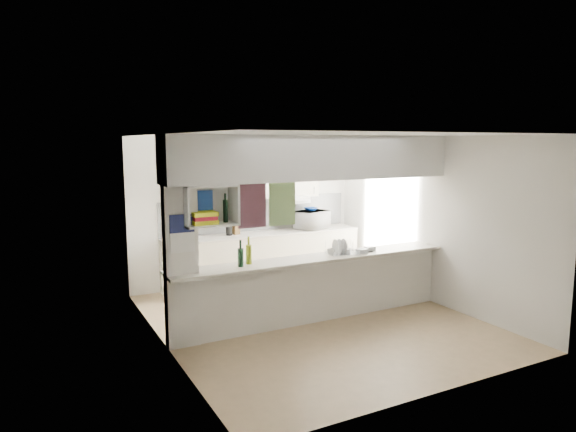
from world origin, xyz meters
TOP-DOWN VIEW (x-y plane):
  - floor at (0.00, 0.00)m, footprint 4.80×4.80m
  - ceiling at (0.00, 0.00)m, footprint 4.80×4.80m
  - wall_back at (0.00, 2.40)m, footprint 4.20×0.00m
  - wall_left at (-2.10, 0.00)m, footprint 0.00×4.80m
  - wall_right at (2.10, 0.00)m, footprint 0.00×4.80m
  - servery_partition at (-0.17, 0.00)m, footprint 4.20×0.50m
  - cubby_shelf at (-1.57, -0.06)m, footprint 0.65×0.35m
  - kitchen_run at (0.16, 2.14)m, footprint 3.60×0.63m
  - microwave at (1.16, 2.07)m, footprint 0.69×0.56m
  - bowl at (1.15, 2.10)m, footprint 0.24×0.24m
  - dish_rack at (0.45, -0.00)m, footprint 0.48×0.39m
  - cup at (0.25, -0.02)m, footprint 0.14×0.14m
  - wine_bottles at (-1.05, 0.02)m, footprint 0.23×0.16m
  - plastic_tubs at (0.69, -0.03)m, footprint 0.58×0.23m
  - utensil_jar at (-0.44, 2.15)m, footprint 0.11×0.11m
  - knife_block at (-0.30, 2.18)m, footprint 0.13×0.12m

SIDE VIEW (x-z plane):
  - floor at x=0.00m, z-range 0.00..0.00m
  - kitchen_run at x=0.16m, z-range -0.29..1.95m
  - plastic_tubs at x=0.69m, z-range 0.92..0.99m
  - cup at x=0.25m, z-range 0.94..1.02m
  - utensil_jar at x=-0.44m, z-range 0.92..1.07m
  - dish_rack at x=0.45m, z-range 0.90..1.13m
  - knife_block at x=-0.30m, z-range 0.92..1.14m
  - wine_bottles at x=-1.05m, z-range 0.87..1.24m
  - microwave at x=1.16m, z-range 0.92..1.25m
  - bowl at x=1.15m, z-range 1.25..1.31m
  - wall_back at x=0.00m, z-range -0.80..3.40m
  - wall_left at x=-2.10m, z-range -1.10..3.70m
  - wall_right at x=2.10m, z-range -1.10..3.70m
  - servery_partition at x=-0.17m, z-range 0.36..2.96m
  - cubby_shelf at x=-1.57m, z-range 1.46..1.96m
  - ceiling at x=0.00m, z-range 2.60..2.60m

